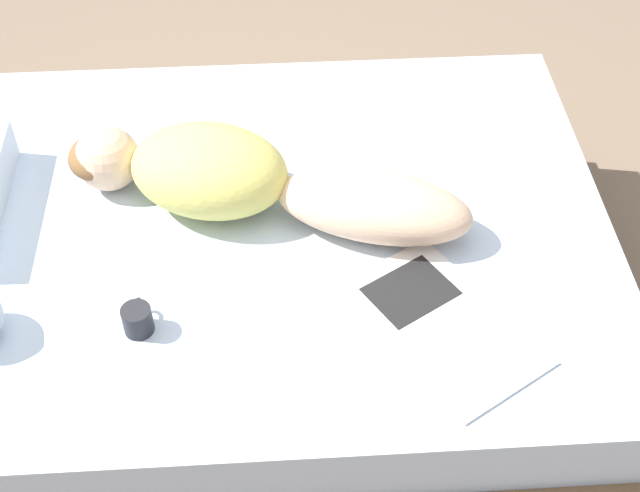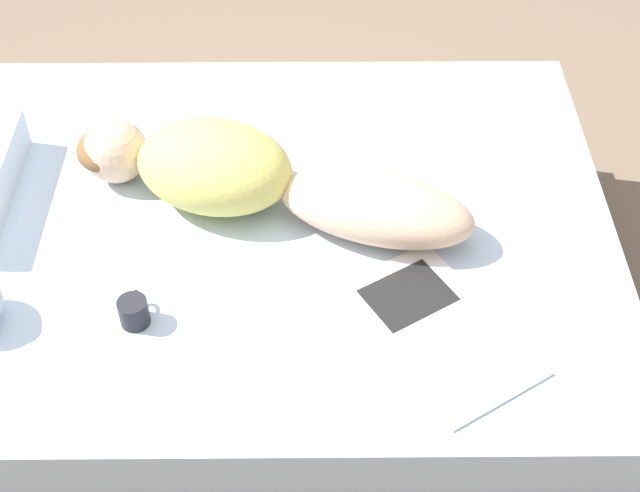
% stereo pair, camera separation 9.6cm
% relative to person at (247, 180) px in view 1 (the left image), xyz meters
% --- Properties ---
extents(ground_plane, '(12.00, 12.00, 0.00)m').
position_rel_person_xyz_m(ground_plane, '(-0.07, 0.01, -0.62)').
color(ground_plane, '#7A6651').
extents(bed, '(1.67, 2.22, 0.52)m').
position_rel_person_xyz_m(bed, '(-0.07, 0.01, -0.37)').
color(bed, brown).
rests_on(bed, ground_plane).
extents(person, '(0.59, 1.23, 0.24)m').
position_rel_person_xyz_m(person, '(0.00, 0.00, 0.00)').
color(person, '#DBB28E').
rests_on(person, bed).
extents(open_magazine, '(0.63, 0.56, 0.01)m').
position_rel_person_xyz_m(open_magazine, '(-0.49, -0.51, -0.10)').
color(open_magazine, white).
rests_on(open_magazine, bed).
extents(coffee_mug, '(0.11, 0.08, 0.08)m').
position_rel_person_xyz_m(coffee_mug, '(-0.46, 0.29, -0.06)').
color(coffee_mug, '#232328').
rests_on(coffee_mug, bed).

